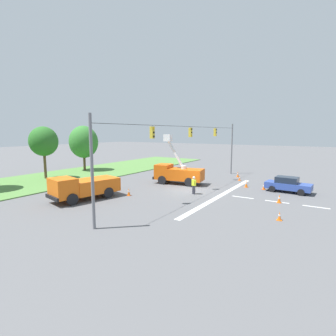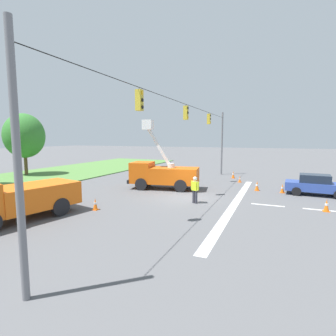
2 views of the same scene
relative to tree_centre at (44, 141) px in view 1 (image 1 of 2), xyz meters
name	(u,v)px [view 1 (image 1 of 2)]	position (x,y,z in m)	size (l,w,h in m)	color
ground_plane	(190,190)	(4.15, -18.79, -4.86)	(200.00, 200.00, 0.00)	#565659
grass_verge	(76,175)	(4.15, -0.79, -4.81)	(56.00, 12.00, 0.10)	#517F3D
lane_markings	(237,197)	(4.15, -23.85, -4.86)	(17.60, 15.25, 0.01)	silver
signal_gantry	(190,148)	(4.14, -18.79, -0.43)	(26.20, 0.33, 7.20)	slate
tree_centre	(44,141)	(0.00, 0.00, 0.00)	(3.45, 3.69, 6.76)	brown
tree_east	(84,142)	(7.74, 1.70, -0.35)	(4.27, 4.57, 7.02)	brown
utility_truck_bucket_lift	(178,172)	(6.53, -15.91, -3.52)	(3.18, 6.07, 5.77)	#D6560F
utility_truck_support_near	(84,187)	(-4.25, -12.38, -3.70)	(6.49, 3.75, 2.17)	orange
sedan_blue	(288,184)	(8.70, -27.58, -4.07)	(2.15, 4.41, 1.56)	#2D4799
road_worker	(194,184)	(2.84, -19.91, -3.86)	(0.38, 0.60, 1.77)	#383842
traffic_cone_foreground_left	(274,182)	(11.77, -25.69, -4.53)	(0.36, 0.36, 0.69)	orange
traffic_cone_foreground_right	(279,216)	(-0.91, -28.40, -4.56)	(0.36, 0.36, 0.62)	orange
traffic_cone_mid_left	(240,178)	(12.40, -21.53, -4.57)	(0.36, 0.36, 0.61)	orange
traffic_cone_mid_right	(129,192)	(-1.02, -14.89, -4.51)	(0.36, 0.36, 0.72)	orange
traffic_cone_near_bucket	(279,199)	(3.91, -27.58, -4.49)	(0.36, 0.36, 0.74)	orange
traffic_cone_lane_edge_a	(264,186)	(8.64, -25.28, -4.52)	(0.36, 0.36, 0.70)	orange
traffic_cone_lane_edge_b	(246,184)	(8.79, -23.38, -4.46)	(0.36, 0.36, 0.80)	orange
traffic_cone_far_left	(293,179)	(15.31, -27.28, -4.58)	(0.36, 0.36, 0.59)	orange
traffic_cone_far_right	(238,174)	(14.80, -20.54, -4.47)	(0.36, 0.36, 0.78)	orange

